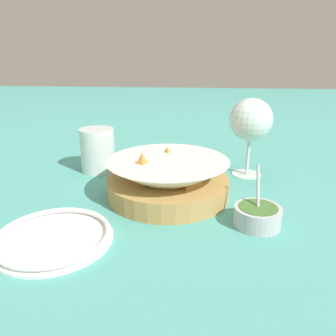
# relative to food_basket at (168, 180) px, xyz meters

# --- Properties ---
(ground_plane) EXTENTS (4.00, 4.00, 0.00)m
(ground_plane) POSITION_rel_food_basket_xyz_m (0.04, 0.03, -0.03)
(ground_plane) COLOR teal
(food_basket) EXTENTS (0.24, 0.24, 0.09)m
(food_basket) POSITION_rel_food_basket_xyz_m (0.00, 0.00, 0.00)
(food_basket) COLOR #B2894C
(food_basket) RESTS_ON ground_plane
(sauce_cup) EXTENTS (0.08, 0.08, 0.09)m
(sauce_cup) POSITION_rel_food_basket_xyz_m (-0.10, -0.15, -0.01)
(sauce_cup) COLOR #B7B7BC
(sauce_cup) RESTS_ON ground_plane
(wine_glass) EXTENTS (0.09, 0.09, 0.17)m
(wine_glass) POSITION_rel_food_basket_xyz_m (0.13, -0.17, 0.09)
(wine_glass) COLOR silver
(wine_glass) RESTS_ON ground_plane
(beer_mug) EXTENTS (0.12, 0.08, 0.10)m
(beer_mug) POSITION_rel_food_basket_xyz_m (0.13, 0.18, 0.01)
(beer_mug) COLOR silver
(beer_mug) RESTS_ON ground_plane
(side_plate) EXTENTS (0.18, 0.18, 0.01)m
(side_plate) POSITION_rel_food_basket_xyz_m (-0.18, 0.15, -0.03)
(side_plate) COLOR white
(side_plate) RESTS_ON ground_plane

